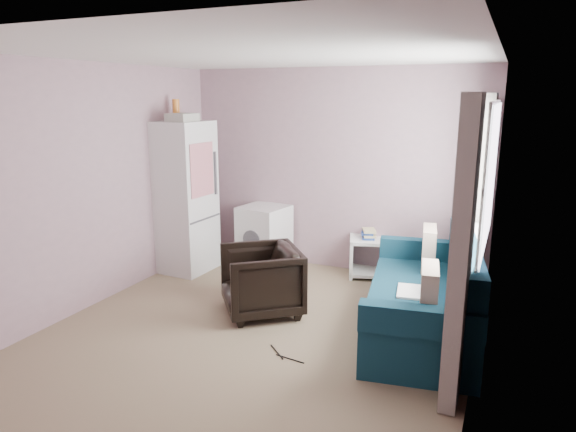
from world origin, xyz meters
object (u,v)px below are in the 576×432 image
Objects in this scene: washing_machine at (264,234)px; sofa at (428,300)px; armchair at (261,277)px; fridge at (183,196)px; side_table at (368,254)px.

sofa reaches higher than washing_machine.
armchair is 0.36× the size of fridge.
armchair is at bearing 177.80° from sofa.
fridge is (-1.49, 0.82, 0.57)m from armchair.
sofa is (0.92, -1.32, 0.05)m from side_table.
washing_machine is 1.31× the size of side_table.
armchair is at bearing -114.78° from side_table.
armchair is 0.35× the size of sofa.
sofa is (1.62, 0.19, -0.05)m from armchair.
sofa is (2.27, -1.20, -0.08)m from washing_machine.
fridge is 1.14m from washing_machine.
side_table is 1.61m from sofa.
sofa is at bearing -8.62° from fridge.
washing_machine is at bearing 143.34° from sofa.
side_table is (0.69, 1.50, -0.10)m from armchair.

